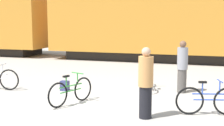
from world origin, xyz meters
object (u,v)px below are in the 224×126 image
bicycle_green (71,91)px  bicycle_maroon (147,79)px  freight_train (153,14)px  person_in_grey (182,67)px  backpack (65,86)px  bicycle_blue (209,100)px  person_in_tan (146,83)px

bicycle_green → bicycle_maroon: size_ratio=0.98×
bicycle_green → freight_train: bearing=87.4°
person_in_grey → backpack: (-3.84, -0.93, -0.70)m
bicycle_maroon → person_in_grey: 1.29m
freight_train → bicycle_maroon: size_ratio=23.72×
backpack → bicycle_blue: bearing=-16.6°
freight_train → bicycle_blue: (3.29, -10.36, -2.35)m
person_in_grey → backpack: bearing=24.6°
bicycle_green → backpack: (-0.94, 1.51, -0.21)m
person_in_tan → freight_train: bearing=5.5°
freight_train → bicycle_blue: 11.12m
person_in_tan → bicycle_blue: bearing=-67.4°
bicycle_maroon → backpack: bicycle_maroon is taller
bicycle_maroon → backpack: bearing=-158.3°
bicycle_maroon → backpack: 2.86m
bicycle_green → bicycle_blue: size_ratio=0.99×
bicycle_green → person_in_tan: 2.43m
bicycle_maroon → person_in_grey: bearing=-6.3°
backpack → bicycle_maroon: bearing=21.7°
bicycle_green → bicycle_blue: bicycle_blue is taller
freight_train → person_in_grey: freight_train is taller
bicycle_maroon → person_in_grey: (1.19, -0.13, 0.50)m
bicycle_maroon → bicycle_blue: bearing=-50.1°
bicycle_maroon → person_in_grey: size_ratio=0.95×
person_in_tan → backpack: (-3.23, 2.13, -0.70)m
bicycle_blue → person_in_grey: person_in_grey is taller
person_in_tan → backpack: person_in_tan is taller
bicycle_blue → person_in_tan: 1.72m
bicycle_green → person_in_tan: person_in_tan is taller
freight_train → bicycle_maroon: (1.24, -7.90, -2.36)m
bicycle_blue → person_in_tan: person_in_tan is taller
bicycle_green → bicycle_blue: bearing=1.6°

